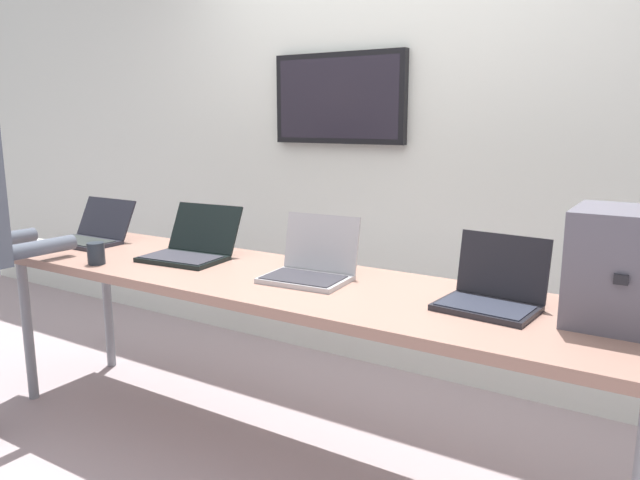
{
  "coord_description": "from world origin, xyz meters",
  "views": [
    {
      "loc": [
        1.44,
        -1.95,
        1.44
      ],
      "look_at": [
        0.18,
        0.07,
        0.96
      ],
      "focal_mm": 33.88,
      "sensor_mm": 36.0,
      "label": 1
    }
  ],
  "objects": [
    {
      "name": "workbench",
      "position": [
        0.0,
        0.0,
        0.75
      ],
      "size": [
        3.0,
        0.7,
        0.8
      ],
      "color": "#987060",
      "rests_on": "ground"
    },
    {
      "name": "back_wall",
      "position": [
        -0.01,
        1.13,
        1.28
      ],
      "size": [
        8.0,
        0.11,
        2.55
      ],
      "color": "silver",
      "rests_on": "ground"
    },
    {
      "name": "equipment_box",
      "position": [
        1.28,
        0.12,
        0.98
      ],
      "size": [
        0.33,
        0.35,
        0.37
      ],
      "color": "#5A5763",
      "rests_on": "workbench"
    },
    {
      "name": "coffee_mug",
      "position": [
        -0.81,
        -0.25,
        0.85
      ],
      "size": [
        0.08,
        0.08,
        0.1
      ],
      "color": "#202730",
      "rests_on": "workbench"
    },
    {
      "name": "laptop_station_3",
      "position": [
        0.88,
        0.06,
        0.86
      ],
      "size": [
        0.35,
        0.3,
        0.24
      ],
      "color": "black",
      "rests_on": "workbench"
    },
    {
      "name": "paper_sheet",
      "position": [
        -1.47,
        -0.17,
        0.8
      ],
      "size": [
        0.26,
        0.33,
        0.0
      ],
      "color": "white",
      "rests_on": "workbench"
    },
    {
      "name": "laptop_station_0",
      "position": [
        -1.24,
        0.06,
        0.85
      ],
      "size": [
        0.37,
        0.32,
        0.22
      ],
      "color": "#22232C",
      "rests_on": "workbench"
    },
    {
      "name": "laptop_station_2",
      "position": [
        0.15,
        0.05,
        0.86
      ],
      "size": [
        0.35,
        0.32,
        0.25
      ],
      "color": "#B1B1B5",
      "rests_on": "workbench"
    },
    {
      "name": "laptop_station_1",
      "position": [
        -0.53,
        0.06,
        0.85
      ],
      "size": [
        0.4,
        0.38,
        0.24
      ],
      "color": "black",
      "rests_on": "workbench"
    },
    {
      "name": "ground",
      "position": [
        0.0,
        0.0,
        -0.02
      ],
      "size": [
        8.0,
        8.0,
        0.04
      ],
      "primitive_type": "cube",
      "color": "#A69498"
    }
  ]
}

